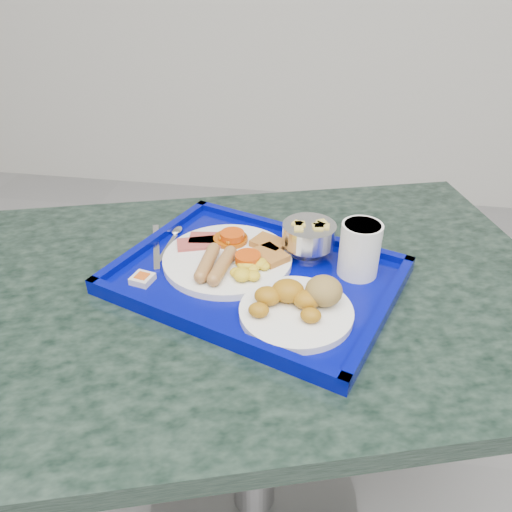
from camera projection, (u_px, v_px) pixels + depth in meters
The scene contains 9 objects.
table at pixel (254, 356), 1.02m from camera, with size 1.31×1.06×0.71m.
tray at pixel (256, 277), 0.92m from camera, with size 0.59×0.51×0.03m.
main_plate at pixel (231, 257), 0.94m from camera, with size 0.25×0.25×0.04m.
bread_plate at pixel (299, 304), 0.81m from camera, with size 0.19×0.19×0.06m.
fruit_bowl at pixel (309, 235), 0.95m from camera, with size 0.10×0.10×0.07m.
juice_cup at pixel (360, 248), 0.89m from camera, with size 0.07×0.07×0.10m.
spoon at pixel (174, 235), 1.03m from camera, with size 0.03×0.15×0.01m.
knife at pixel (156, 246), 1.00m from camera, with size 0.01×0.17×0.00m, color silver.
jam_packet at pixel (142, 279), 0.90m from camera, with size 0.04×0.04×0.01m.
Camera 1 is at (-0.08, 0.39, 1.25)m, focal length 35.00 mm.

